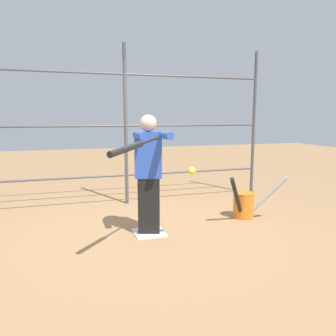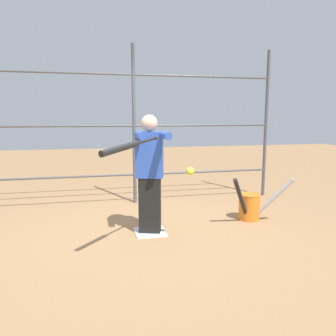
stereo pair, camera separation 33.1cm
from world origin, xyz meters
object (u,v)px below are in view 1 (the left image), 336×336
at_px(baseball_bat_swinging, 131,147).
at_px(bat_bucket, 245,204).
at_px(batter, 149,171).
at_px(softball_in_flight, 192,171).

xyz_separation_m(baseball_bat_swinging, bat_bucket, (-1.94, -1.03, -1.01)).
height_order(batter, softball_in_flight, batter).
distance_m(baseball_bat_swinging, bat_bucket, 2.42).
height_order(baseball_bat_swinging, bat_bucket, baseball_bat_swinging).
bearing_deg(baseball_bat_swinging, bat_bucket, -151.97).
distance_m(batter, bat_bucket, 1.69).
height_order(batter, bat_bucket, batter).
xyz_separation_m(batter, softball_in_flight, (-0.40, 0.48, 0.06)).
xyz_separation_m(batter, baseball_bat_swinging, (0.39, 0.80, 0.39)).
xyz_separation_m(baseball_bat_swinging, softball_in_flight, (-0.79, -0.32, -0.33)).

